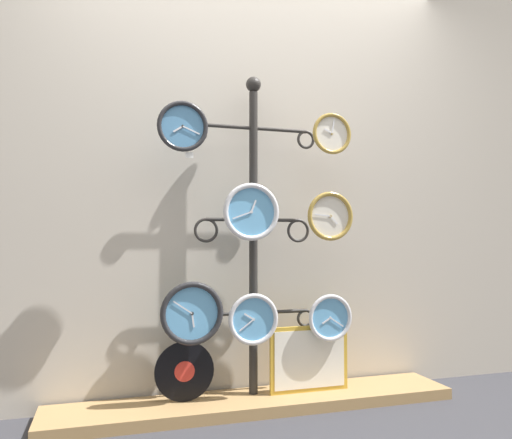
{
  "coord_description": "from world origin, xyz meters",
  "views": [
    {
      "loc": [
        -0.79,
        -2.24,
        0.9
      ],
      "look_at": [
        0.0,
        0.36,
        1.01
      ],
      "focal_mm": 35.0,
      "sensor_mm": 36.0,
      "label": 1
    }
  ],
  "objects_px": {
    "clock_bottom_left": "(192,313)",
    "picture_frame": "(309,359)",
    "clock_bottom_center": "(253,319)",
    "clock_bottom_right": "(330,318)",
    "clock_middle_right": "(330,216)",
    "clock_top_left": "(183,127)",
    "display_stand": "(253,275)",
    "clock_top_right": "(331,134)",
    "vinyl_record": "(185,371)",
    "clock_middle_center": "(251,212)"
  },
  "relations": [
    {
      "from": "clock_top_left",
      "to": "clock_bottom_center",
      "type": "xyz_separation_m",
      "value": [
        0.38,
        0.0,
        -1.0
      ]
    },
    {
      "from": "clock_middle_center",
      "to": "clock_middle_right",
      "type": "height_order",
      "value": "clock_middle_center"
    },
    {
      "from": "clock_bottom_center",
      "to": "vinyl_record",
      "type": "distance_m",
      "value": 0.45
    },
    {
      "from": "clock_middle_right",
      "to": "clock_bottom_center",
      "type": "xyz_separation_m",
      "value": [
        -0.46,
        -0.02,
        -0.55
      ]
    },
    {
      "from": "clock_middle_right",
      "to": "clock_bottom_left",
      "type": "xyz_separation_m",
      "value": [
        -0.78,
        -0.02,
        -0.51
      ]
    },
    {
      "from": "clock_middle_right",
      "to": "clock_bottom_left",
      "type": "bearing_deg",
      "value": -178.81
    },
    {
      "from": "clock_middle_center",
      "to": "clock_bottom_center",
      "type": "height_order",
      "value": "clock_middle_center"
    },
    {
      "from": "display_stand",
      "to": "clock_bottom_right",
      "type": "relative_size",
      "value": 6.95
    },
    {
      "from": "display_stand",
      "to": "clock_middle_right",
      "type": "xyz_separation_m",
      "value": [
        0.42,
        -0.09,
        0.33
      ]
    },
    {
      "from": "clock_top_right",
      "to": "picture_frame",
      "type": "xyz_separation_m",
      "value": [
        -0.12,
        0.04,
        -1.26
      ]
    },
    {
      "from": "clock_middle_center",
      "to": "clock_bottom_center",
      "type": "relative_size",
      "value": 1.14
    },
    {
      "from": "clock_bottom_right",
      "to": "picture_frame",
      "type": "relative_size",
      "value": 0.57
    },
    {
      "from": "vinyl_record",
      "to": "picture_frame",
      "type": "relative_size",
      "value": 0.68
    },
    {
      "from": "clock_middle_right",
      "to": "picture_frame",
      "type": "distance_m",
      "value": 0.8
    },
    {
      "from": "clock_bottom_center",
      "to": "clock_bottom_right",
      "type": "distance_m",
      "value": 0.45
    },
    {
      "from": "clock_bottom_left",
      "to": "picture_frame",
      "type": "bearing_deg",
      "value": 3.86
    },
    {
      "from": "display_stand",
      "to": "clock_top_left",
      "type": "relative_size",
      "value": 6.89
    },
    {
      "from": "clock_top_left",
      "to": "picture_frame",
      "type": "distance_m",
      "value": 1.44
    },
    {
      "from": "clock_top_right",
      "to": "clock_bottom_center",
      "type": "relative_size",
      "value": 0.86
    },
    {
      "from": "clock_top_left",
      "to": "picture_frame",
      "type": "bearing_deg",
      "value": 4.21
    },
    {
      "from": "clock_top_left",
      "to": "clock_bottom_right",
      "type": "distance_m",
      "value": 1.31
    },
    {
      "from": "clock_middle_right",
      "to": "clock_middle_center",
      "type": "bearing_deg",
      "value": 179.21
    },
    {
      "from": "clock_bottom_right",
      "to": "vinyl_record",
      "type": "bearing_deg",
      "value": 174.85
    },
    {
      "from": "clock_middle_right",
      "to": "clock_bottom_right",
      "type": "height_order",
      "value": "clock_middle_right"
    },
    {
      "from": "clock_middle_center",
      "to": "clock_bottom_center",
      "type": "distance_m",
      "value": 0.57
    },
    {
      "from": "clock_middle_center",
      "to": "clock_bottom_right",
      "type": "relative_size",
      "value": 1.2
    },
    {
      "from": "vinyl_record",
      "to": "clock_top_left",
      "type": "bearing_deg",
      "value": -110.13
    },
    {
      "from": "clock_bottom_right",
      "to": "picture_frame",
      "type": "distance_m",
      "value": 0.26
    },
    {
      "from": "clock_bottom_left",
      "to": "vinyl_record",
      "type": "distance_m",
      "value": 0.32
    },
    {
      "from": "clock_top_left",
      "to": "clock_middle_center",
      "type": "bearing_deg",
      "value": 4.68
    },
    {
      "from": "clock_top_left",
      "to": "display_stand",
      "type": "bearing_deg",
      "value": 15.15
    },
    {
      "from": "clock_bottom_left",
      "to": "vinyl_record",
      "type": "bearing_deg",
      "value": 108.4
    },
    {
      "from": "clock_top_right",
      "to": "clock_middle_right",
      "type": "distance_m",
      "value": 0.47
    },
    {
      "from": "clock_bottom_right",
      "to": "vinyl_record",
      "type": "xyz_separation_m",
      "value": [
        -0.8,
        0.07,
        -0.25
      ]
    },
    {
      "from": "clock_top_right",
      "to": "clock_bottom_right",
      "type": "bearing_deg",
      "value": -173.68
    },
    {
      "from": "picture_frame",
      "to": "clock_top_right",
      "type": "bearing_deg",
      "value": -18.29
    },
    {
      "from": "clock_top_left",
      "to": "clock_middle_center",
      "type": "relative_size",
      "value": 0.84
    },
    {
      "from": "display_stand",
      "to": "clock_bottom_center",
      "type": "relative_size",
      "value": 6.64
    },
    {
      "from": "clock_top_left",
      "to": "clock_middle_center",
      "type": "height_order",
      "value": "clock_top_left"
    },
    {
      "from": "picture_frame",
      "to": "clock_top_left",
      "type": "bearing_deg",
      "value": -175.79
    },
    {
      "from": "clock_top_left",
      "to": "clock_bottom_center",
      "type": "bearing_deg",
      "value": 0.61
    },
    {
      "from": "clock_top_left",
      "to": "picture_frame",
      "type": "height_order",
      "value": "clock_top_left"
    },
    {
      "from": "picture_frame",
      "to": "vinyl_record",
      "type": "bearing_deg",
      "value": 177.61
    },
    {
      "from": "clock_bottom_left",
      "to": "clock_bottom_center",
      "type": "relative_size",
      "value": 1.19
    },
    {
      "from": "clock_bottom_center",
      "to": "picture_frame",
      "type": "height_order",
      "value": "clock_bottom_center"
    },
    {
      "from": "clock_top_left",
      "to": "clock_bottom_center",
      "type": "height_order",
      "value": "clock_top_left"
    },
    {
      "from": "clock_bottom_center",
      "to": "clock_top_right",
      "type": "bearing_deg",
      "value": 0.98
    },
    {
      "from": "clock_top_left",
      "to": "clock_bottom_left",
      "type": "xyz_separation_m",
      "value": [
        0.05,
        0.01,
        -0.96
      ]
    },
    {
      "from": "display_stand",
      "to": "clock_middle_center",
      "type": "distance_m",
      "value": 0.35
    },
    {
      "from": "clock_bottom_left",
      "to": "picture_frame",
      "type": "relative_size",
      "value": 0.71
    }
  ]
}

